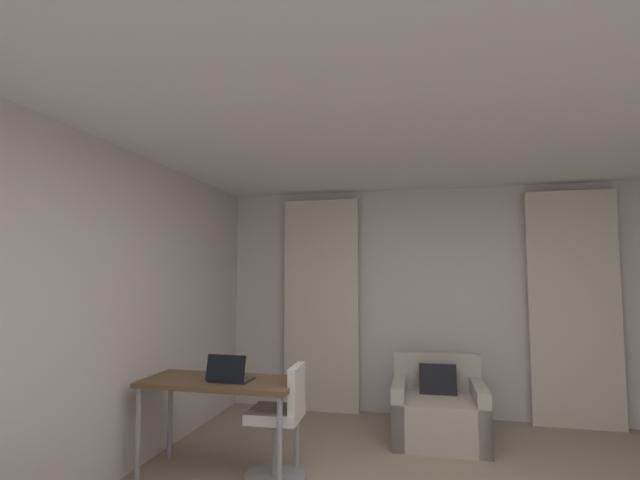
{
  "coord_description": "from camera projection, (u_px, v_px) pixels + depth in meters",
  "views": [
    {
      "loc": [
        -0.15,
        -2.5,
        1.58
      ],
      "look_at": [
        -1.04,
        1.38,
        1.89
      ],
      "focal_mm": 25.88,
      "sensor_mm": 36.0,
      "label": 1
    }
  ],
  "objects": [
    {
      "name": "ceiling",
      "position": [
        451.0,
        80.0,
        2.48
      ],
      "size": [
        5.12,
        6.12,
        0.06
      ],
      "primitive_type": "cube",
      "color": "white",
      "rests_on": "wall_left"
    },
    {
      "name": "laptop",
      "position": [
        230.0,
        376.0,
        3.64
      ],
      "size": [
        0.33,
        0.25,
        0.22
      ],
      "color": "#2D2D33",
      "rests_on": "desk"
    },
    {
      "name": "armchair",
      "position": [
        439.0,
        411.0,
        4.47
      ],
      "size": [
        0.88,
        0.83,
        0.78
      ],
      "color": "#B2A899",
      "rests_on": "ground"
    },
    {
      "name": "curtain_left_panel",
      "position": [
        321.0,
        304.0,
        5.5
      ],
      "size": [
        0.9,
        0.06,
        2.5
      ],
      "color": "beige",
      "rests_on": "ground"
    },
    {
      "name": "desk_chair",
      "position": [
        280.0,
        428.0,
        3.59
      ],
      "size": [
        0.48,
        0.48,
        0.88
      ],
      "color": "gray",
      "rests_on": "ground"
    },
    {
      "name": "wall_left",
      "position": [
        45.0,
        320.0,
        2.94
      ],
      "size": [
        0.06,
        6.12,
        2.6
      ],
      "color": "silver",
      "rests_on": "ground"
    },
    {
      "name": "curtain_right_panel",
      "position": [
        574.0,
        307.0,
        4.88
      ],
      "size": [
        0.9,
        0.06,
        2.5
      ],
      "color": "beige",
      "rests_on": "ground"
    },
    {
      "name": "desk",
      "position": [
        220.0,
        389.0,
        3.7
      ],
      "size": [
        1.25,
        0.56,
        0.75
      ],
      "color": "brown",
      "rests_on": "ground"
    },
    {
      "name": "wall_window",
      "position": [
        440.0,
        300.0,
        5.32
      ],
      "size": [
        5.12,
        0.06,
        2.6
      ],
      "color": "silver",
      "rests_on": "ground"
    }
  ]
}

